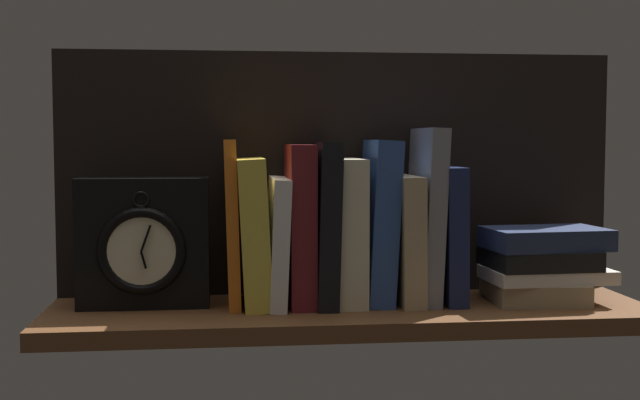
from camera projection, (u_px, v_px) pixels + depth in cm
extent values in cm
cube|color=brown|center=(350.00, 315.00, 120.80)|extent=(86.94, 24.56, 2.50)
cube|color=black|center=(339.00, 173.00, 130.94)|extent=(86.94, 1.20, 37.66)
cube|color=orange|center=(232.00, 223.00, 120.98)|extent=(2.32, 12.45, 24.14)
cube|color=gold|center=(254.00, 232.00, 121.43)|extent=(4.94, 15.45, 21.54)
cube|color=silver|center=(277.00, 241.00, 121.93)|extent=(3.20, 15.99, 18.61)
cube|color=maroon|center=(300.00, 224.00, 122.13)|extent=(3.71, 14.45, 23.39)
cube|color=black|center=(324.00, 223.00, 122.53)|extent=(3.62, 15.98, 23.81)
cube|color=beige|center=(350.00, 231.00, 123.06)|extent=(4.18, 14.39, 21.32)
cube|color=#2D4C8E|center=(379.00, 221.00, 123.45)|extent=(4.97, 13.15, 24.15)
cube|color=tan|center=(404.00, 239.00, 124.07)|extent=(3.51, 15.55, 18.80)
cube|color=gray|center=(426.00, 215.00, 124.20)|extent=(3.68, 14.32, 25.84)
cube|color=#192147|center=(446.00, 234.00, 124.75)|extent=(3.22, 14.70, 20.12)
cube|color=black|center=(144.00, 242.00, 119.87)|extent=(18.65, 6.20, 18.65)
torus|color=black|center=(141.00, 251.00, 116.46)|extent=(12.46, 1.53, 12.46)
cylinder|color=beige|center=(141.00, 251.00, 116.46)|extent=(10.05, 0.60, 10.05)
cube|color=black|center=(144.00, 260.00, 116.09)|extent=(0.92, 0.30, 2.45)
cube|color=black|center=(146.00, 238.00, 115.91)|extent=(1.62, 0.30, 3.80)
torus|color=black|center=(141.00, 200.00, 116.34)|extent=(2.44, 0.44, 2.44)
cube|color=#9E8966|center=(534.00, 290.00, 124.67)|extent=(14.04, 14.03, 3.13)
cube|color=beige|center=(547.00, 275.00, 123.59)|extent=(18.22, 11.82, 1.94)
cube|color=black|center=(539.00, 258.00, 124.02)|extent=(15.59, 13.01, 2.86)
cube|color=#232D4C|center=(544.00, 238.00, 123.82)|extent=(18.11, 12.31, 3.12)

